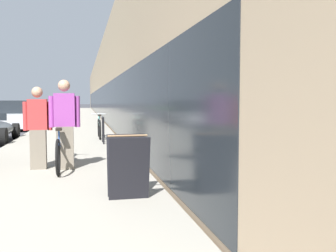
{
  "coord_description": "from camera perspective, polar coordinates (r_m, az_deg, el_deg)",
  "views": [
    {
      "loc": [
        5.54,
        -5.41,
        1.5
      ],
      "look_at": [
        9.53,
        12.14,
        0.21
      ],
      "focal_mm": 40.0,
      "sensor_mm": 36.0,
      "label": 1
    }
  ],
  "objects": [
    {
      "name": "bike_rack_hoop",
      "position": [
        12.04,
        -9.86,
        -0.17
      ],
      "size": [
        0.05,
        0.6,
        0.84
      ],
      "color": "black",
      "rests_on": "sidewalk_slab"
    },
    {
      "name": "parked_sedan_far",
      "position": [
        20.41,
        -21.86,
        1.43
      ],
      "size": [
        1.73,
        4.52,
        1.44
      ],
      "color": "silver",
      "rests_on": "ground"
    },
    {
      "name": "person_bystander",
      "position": [
        7.9,
        -19.21,
        -0.26
      ],
      "size": [
        0.56,
        0.22,
        1.64
      ],
      "color": "#756B5B",
      "rests_on": "sidewalk_slab"
    },
    {
      "name": "storefront_facade",
      "position": [
        34.99,
        -2.51,
        6.04
      ],
      "size": [
        10.01,
        70.0,
        5.38
      ],
      "color": "tan",
      "rests_on": "ground"
    },
    {
      "name": "tandem_bicycle",
      "position": [
        8.16,
        -15.96,
        -3.3
      ],
      "size": [
        0.52,
        2.83,
        0.86
      ],
      "color": "black",
      "rests_on": "sidewalk_slab"
    },
    {
      "name": "cruiser_bike_nearest",
      "position": [
        13.62,
        -10.43,
        -0.29
      ],
      "size": [
        0.52,
        1.73,
        0.87
      ],
      "color": "black",
      "rests_on": "sidewalk_slab"
    },
    {
      "name": "sandwich_board_sign",
      "position": [
        5.36,
        -6.14,
        -6.09
      ],
      "size": [
        0.56,
        0.56,
        0.9
      ],
      "color": "black",
      "rests_on": "sidewalk_slab"
    },
    {
      "name": "person_rider",
      "position": [
        7.73,
        -15.46,
        0.24
      ],
      "size": [
        0.61,
        0.24,
        1.78
      ],
      "color": "#756B5B",
      "rests_on": "sidewalk_slab"
    },
    {
      "name": "sidewalk_slab",
      "position": [
        26.45,
        -13.98,
        0.84
      ],
      "size": [
        3.56,
        70.0,
        0.1
      ],
      "color": "gray",
      "rests_on": "ground"
    }
  ]
}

